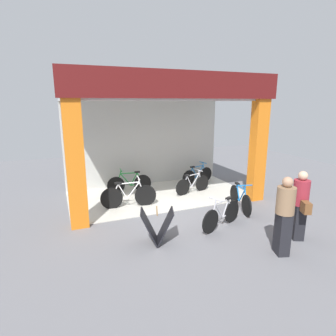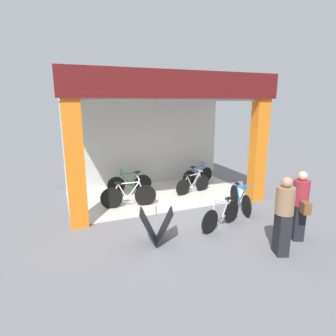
{
  "view_description": "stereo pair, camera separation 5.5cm",
  "coord_description": "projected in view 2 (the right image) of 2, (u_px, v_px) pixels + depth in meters",
  "views": [
    {
      "loc": [
        -3.2,
        -7.14,
        3.19
      ],
      "look_at": [
        0.0,
        0.79,
        1.15
      ],
      "focal_mm": 29.82,
      "sensor_mm": 36.0,
      "label": 1
    },
    {
      "loc": [
        -3.15,
        -7.16,
        3.19
      ],
      "look_at": [
        0.0,
        0.79,
        1.15
      ],
      "focal_mm": 29.82,
      "sensor_mm": 36.0,
      "label": 2
    }
  ],
  "objects": [
    {
      "name": "ground_plane",
      "position": [
        178.0,
        211.0,
        8.35
      ],
      "size": [
        20.14,
        20.14,
        0.0
      ],
      "primitive_type": "plane",
      "color": "slate",
      "rests_on": "ground"
    },
    {
      "name": "shop_facade",
      "position": [
        158.0,
        133.0,
        9.35
      ],
      "size": [
        6.27,
        3.46,
        4.0
      ],
      "color": "beige",
      "rests_on": "ground"
    },
    {
      "name": "bicycle_inside_0",
      "position": [
        129.0,
        196.0,
        8.55
      ],
      "size": [
        1.7,
        0.47,
        0.94
      ],
      "color": "black",
      "rests_on": "ground"
    },
    {
      "name": "bicycle_inside_1",
      "position": [
        130.0,
        183.0,
        9.97
      ],
      "size": [
        1.58,
        0.43,
        0.87
      ],
      "color": "black",
      "rests_on": "ground"
    },
    {
      "name": "bicycle_inside_2",
      "position": [
        193.0,
        184.0,
        9.88
      ],
      "size": [
        1.46,
        0.46,
        0.82
      ],
      "color": "black",
      "rests_on": "ground"
    },
    {
      "name": "bicycle_inside_3",
      "position": [
        198.0,
        175.0,
        11.13
      ],
      "size": [
        1.47,
        0.45,
        0.82
      ],
      "color": "black",
      "rests_on": "ground"
    },
    {
      "name": "bicycle_parked_0",
      "position": [
        240.0,
        199.0,
        8.36
      ],
      "size": [
        0.5,
        1.55,
        0.87
      ],
      "color": "black",
      "rests_on": "ground"
    },
    {
      "name": "bicycle_parked_1",
      "position": [
        221.0,
        215.0,
        7.18
      ],
      "size": [
        1.45,
        0.63,
        0.85
      ],
      "color": "black",
      "rests_on": "ground"
    },
    {
      "name": "sandwich_board_sign",
      "position": [
        156.0,
        226.0,
        6.39
      ],
      "size": [
        0.88,
        0.74,
        0.81
      ],
      "color": "black",
      "rests_on": "ground"
    },
    {
      "name": "pedestrian_0",
      "position": [
        284.0,
        215.0,
        5.8
      ],
      "size": [
        0.48,
        0.48,
        1.71
      ],
      "color": "black",
      "rests_on": "ground"
    },
    {
      "name": "pedestrian_1",
      "position": [
        300.0,
        205.0,
        6.45
      ],
      "size": [
        0.51,
        0.69,
        1.66
      ],
      "color": "black",
      "rests_on": "ground"
    }
  ]
}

